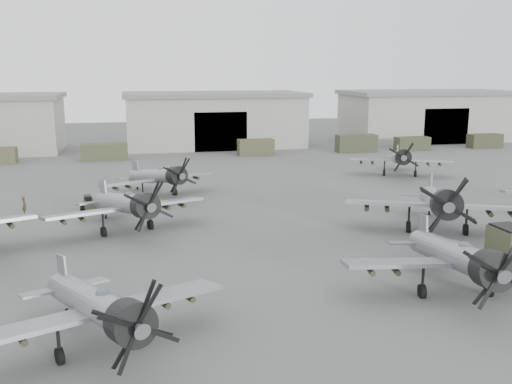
# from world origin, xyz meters

# --- Properties ---
(ground) EXTENTS (220.00, 220.00, 0.00)m
(ground) POSITION_xyz_m (0.00, 0.00, 0.00)
(ground) COLOR #535351
(ground) RESTS_ON ground
(hangar_center) EXTENTS (29.00, 14.80, 8.70)m
(hangar_center) POSITION_xyz_m (0.00, 61.96, 4.37)
(hangar_center) COLOR #ADADA2
(hangar_center) RESTS_ON ground
(hangar_right) EXTENTS (29.00, 14.80, 8.70)m
(hangar_right) POSITION_xyz_m (38.00, 61.96, 4.37)
(hangar_right) COLOR #ADADA2
(hangar_right) RESTS_ON ground
(support_truck_2) EXTENTS (6.26, 2.20, 2.27)m
(support_truck_2) POSITION_xyz_m (-17.10, 50.00, 1.13)
(support_truck_2) COLOR #3F422B
(support_truck_2) RESTS_ON ground
(support_truck_4) EXTENTS (5.20, 2.20, 2.33)m
(support_truck_4) POSITION_xyz_m (4.32, 50.00, 1.16)
(support_truck_4) COLOR #45442D
(support_truck_4) RESTS_ON ground
(support_truck_5) EXTENTS (6.13, 2.20, 2.63)m
(support_truck_5) POSITION_xyz_m (19.99, 50.00, 1.31)
(support_truck_5) COLOR #363C27
(support_truck_5) RESTS_ON ground
(support_truck_6) EXTENTS (5.25, 2.20, 2.05)m
(support_truck_6) POSITION_xyz_m (29.28, 50.00, 1.02)
(support_truck_6) COLOR #383B27
(support_truck_6) RESTS_ON ground
(support_truck_7) EXTENTS (5.34, 2.20, 2.20)m
(support_truck_7) POSITION_xyz_m (41.98, 50.00, 1.10)
(support_truck_7) COLOR #383925
(support_truck_7) RESTS_ON ground
(aircraft_near_0) EXTENTS (11.65, 10.54, 4.73)m
(aircraft_near_0) POSITION_xyz_m (-15.31, -6.81, 2.15)
(aircraft_near_0) COLOR gray
(aircraft_near_0) RESTS_ON ground
(aircraft_near_1) EXTENTS (12.61, 11.35, 5.01)m
(aircraft_near_1) POSITION_xyz_m (3.45, -4.57, 2.28)
(aircraft_near_1) COLOR gray
(aircraft_near_1) RESTS_ON ground
(aircraft_mid_1) EXTENTS (12.29, 11.09, 4.96)m
(aircraft_mid_1) POSITION_xyz_m (-14.10, 12.29, 2.26)
(aircraft_mid_1) COLOR gray
(aircraft_mid_1) RESTS_ON ground
(aircraft_mid_2) EXTENTS (13.65, 12.37, 5.58)m
(aircraft_mid_2) POSITION_xyz_m (8.87, 6.95, 2.54)
(aircraft_mid_2) COLOR #94959C
(aircraft_mid_2) RESTS_ON ground
(aircraft_far_0) EXTENTS (11.21, 10.17, 4.61)m
(aircraft_far_0) POSITION_xyz_m (-11.04, 24.31, 2.09)
(aircraft_far_0) COLOR gray
(aircraft_far_0) RESTS_ON ground
(aircraft_far_1) EXTENTS (11.65, 10.54, 4.74)m
(aircraft_far_1) POSITION_xyz_m (17.15, 29.76, 2.15)
(aircraft_far_1) COLOR #919498
(aircraft_far_1) RESTS_ON ground
(tug_trailer) EXTENTS (7.60, 2.83, 1.50)m
(tug_trailer) POSITION_xyz_m (-15.23, 20.34, 0.56)
(tug_trailer) COLOR #42482F
(tug_trailer) RESTS_ON ground
(ground_crew) EXTENTS (0.51, 0.66, 1.59)m
(ground_crew) POSITION_xyz_m (-22.81, 20.18, 0.79)
(ground_crew) COLOR #3C3A27
(ground_crew) RESTS_ON ground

